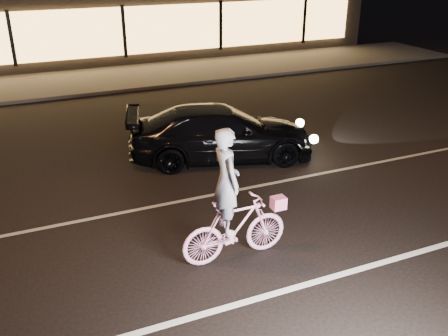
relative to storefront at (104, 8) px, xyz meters
name	(u,v)px	position (x,y,z in m)	size (l,w,h in m)	color
ground	(308,228)	(0.00, -18.97, -2.15)	(90.00, 90.00, 0.00)	black
lane_stripe_near	(357,270)	(0.00, -20.47, -2.14)	(60.00, 0.12, 0.01)	silver
lane_stripe_far	(260,185)	(0.00, -16.97, -2.14)	(60.00, 0.10, 0.01)	gray
sidewalk	(137,76)	(0.00, -5.97, -2.09)	(30.00, 4.00, 0.12)	#383533
storefront	(104,8)	(0.00, 0.00, 0.00)	(25.40, 8.42, 4.20)	black
cyclist	(233,215)	(-1.75, -19.31, -1.29)	(1.91, 0.66, 2.40)	#FF51AB
sedan	(221,133)	(-0.16, -15.12, -1.48)	(4.95, 3.03, 1.34)	black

